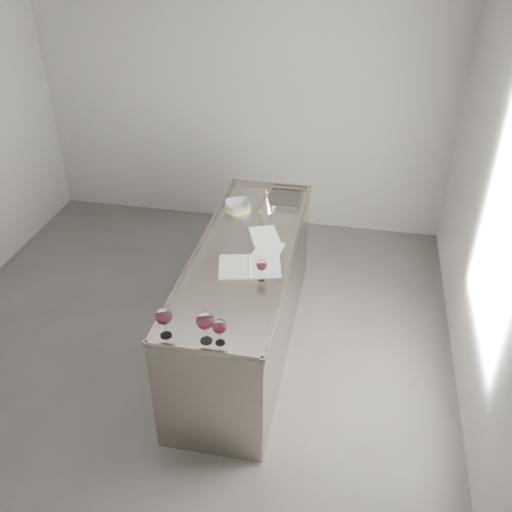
% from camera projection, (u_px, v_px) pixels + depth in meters
% --- Properties ---
extents(room_shell, '(4.54, 5.04, 2.84)m').
position_uv_depth(room_shell, '(166.00, 211.00, 4.04)').
color(room_shell, '#4D4A48').
rests_on(room_shell, ground).
extents(counter, '(0.77, 2.42, 0.97)m').
position_uv_depth(counter, '(245.00, 299.00, 4.71)').
color(counter, gray).
rests_on(counter, ground).
extents(wine_glass_left, '(0.11, 0.11, 0.21)m').
position_uv_depth(wine_glass_left, '(164.00, 317.00, 3.53)').
color(wine_glass_left, white).
rests_on(wine_glass_left, counter).
extents(wine_glass_middle, '(0.11, 0.11, 0.22)m').
position_uv_depth(wine_glass_middle, '(205.00, 321.00, 3.48)').
color(wine_glass_middle, white).
rests_on(wine_glass_middle, counter).
extents(wine_glass_right, '(0.09, 0.09, 0.18)m').
position_uv_depth(wine_glass_right, '(220.00, 327.00, 3.48)').
color(wine_glass_right, white).
rests_on(wine_glass_right, counter).
extents(wine_glass_small, '(0.08, 0.08, 0.16)m').
position_uv_depth(wine_glass_small, '(262.00, 266.00, 4.07)').
color(wine_glass_small, white).
rests_on(wine_glass_small, counter).
extents(notebook, '(0.52, 0.41, 0.02)m').
position_uv_depth(notebook, '(250.00, 267.00, 4.25)').
color(notebook, silver).
rests_on(notebook, counter).
extents(loose_paper_top, '(0.24, 0.32, 0.00)m').
position_uv_depth(loose_paper_top, '(268.00, 251.00, 4.45)').
color(loose_paper_top, silver).
rests_on(loose_paper_top, counter).
extents(loose_paper_under, '(0.32, 0.37, 0.00)m').
position_uv_depth(loose_paper_under, '(264.00, 236.00, 4.64)').
color(loose_paper_under, white).
rests_on(loose_paper_under, counter).
extents(trivet, '(0.29, 0.29, 0.02)m').
position_uv_depth(trivet, '(238.00, 209.00, 5.02)').
color(trivet, beige).
rests_on(trivet, counter).
extents(ceramic_bowl, '(0.28, 0.28, 0.05)m').
position_uv_depth(ceramic_bowl, '(238.00, 205.00, 5.00)').
color(ceramic_bowl, '#93A6AC').
rests_on(ceramic_bowl, trivet).
extents(wine_funnel, '(0.15, 0.15, 0.22)m').
position_uv_depth(wine_funnel, '(266.00, 204.00, 4.97)').
color(wine_funnel, '#A8A095').
rests_on(wine_funnel, counter).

